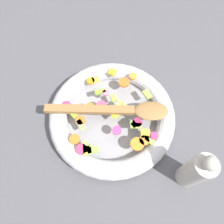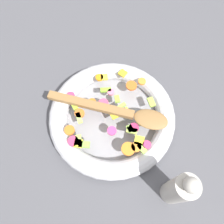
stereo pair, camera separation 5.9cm
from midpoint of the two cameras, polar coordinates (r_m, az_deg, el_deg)
The scene contains 5 objects.
ground_plane at distance 0.64m, azimuth 2.64°, elevation -2.19°, with size 4.00×4.00×0.00m, color #4C4C51.
skillet at distance 0.62m, azimuth 2.73°, elevation -1.39°, with size 0.35×0.35×0.05m.
chopped_vegetables at distance 0.58m, azimuth 2.37°, elevation -1.27°, with size 0.27×0.29×0.01m.
wooden_spoon at distance 0.58m, azimuth 4.89°, elevation -0.25°, with size 0.30×0.21×0.01m.
pepper_mill at distance 0.54m, azimuth 20.29°, elevation -18.87°, with size 0.05×0.05×0.18m.
Camera 2 is at (0.18, -0.17, 0.59)m, focal length 35.00 mm.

